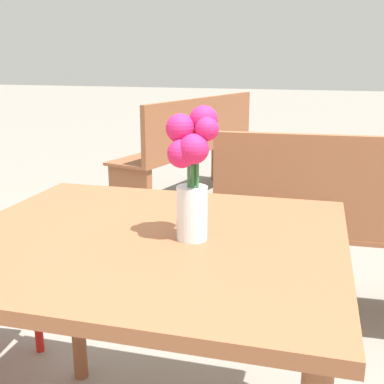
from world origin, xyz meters
TOP-DOWN VIEW (x-y plane):
  - table_front at (0.00, 0.00)m, footprint 0.98×0.88m
  - flower_vase at (0.11, 0.01)m, footprint 0.12×0.13m
  - bench_middle at (-0.77, 2.60)m, footprint 0.66×1.68m

SIDE VIEW (x-z plane):
  - bench_middle at x=-0.77m, z-range 0.04..0.89m
  - table_front at x=0.00m, z-range 0.26..0.97m
  - flower_vase at x=0.11m, z-range 0.73..1.03m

